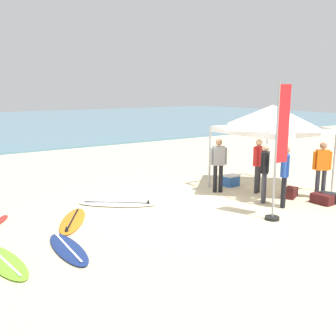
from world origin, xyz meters
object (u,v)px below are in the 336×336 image
surfboard_orange (73,221)px  surfboard_navy (68,248)px  person_red (258,162)px  banner_flag (279,158)px  cooler_box (231,180)px  person_grey (218,162)px  gear_bag_on_sand (322,199)px  canopy_tent (272,116)px  person_orange (322,166)px  gear_bag_by_pole (290,193)px  surfboard_white (117,204)px  person_black (265,169)px  gear_bag_near_tent (330,198)px  person_blue (285,172)px  surfboard_lime (4,261)px

surfboard_orange → surfboard_navy: bearing=-113.7°
person_red → banner_flag: 2.61m
person_red → cooler_box: 1.34m
person_grey → gear_bag_on_sand: size_ratio=2.85×
canopy_tent → person_red: 1.51m
surfboard_navy → person_orange: person_orange is taller
person_red → gear_bag_by_pole: (0.43, -0.96, -0.85)m
surfboard_white → person_orange: bearing=-28.0°
person_orange → canopy_tent: bearing=107.2°
surfboard_navy → gear_bag_on_sand: size_ratio=3.25×
banner_flag → person_black: bearing=54.0°
canopy_tent → surfboard_navy: bearing=-172.0°
gear_bag_near_tent → surfboard_orange: bearing=159.4°
person_black → gear_bag_near_tent: size_ratio=2.85×
person_grey → gear_bag_by_pole: 2.37m
gear_bag_by_pole → person_red: bearing=114.2°
surfboard_white → gear_bag_by_pole: bearing=-25.6°
surfboard_orange → gear_bag_on_sand: bearing=-21.3°
surfboard_white → gear_bag_on_sand: size_ratio=3.49×
canopy_tent → person_black: 2.05m
surfboard_orange → gear_bag_on_sand: gear_bag_on_sand is taller
person_black → gear_bag_by_pole: 1.37m
person_blue → canopy_tent: bearing=53.4°
gear_bag_on_sand → banner_flag: bearing=-176.4°
surfboard_white → person_blue: 4.76m
surfboard_white → person_orange: (5.34, -2.84, 0.95)m
surfboard_orange → person_grey: bearing=1.5°
gear_bag_near_tent → person_grey: bearing=125.8°
person_red → gear_bag_by_pole: size_ratio=2.85×
surfboard_navy → gear_bag_by_pole: gear_bag_by_pole is taller
gear_bag_on_sand → person_red: bearing=108.2°
surfboard_navy → person_blue: size_ratio=1.14×
person_grey → banner_flag: 2.89m
banner_flag → gear_bag_near_tent: size_ratio=5.67×
person_black → banner_flag: banner_flag is taller
surfboard_orange → surfboard_white: bearing=23.7°
surfboard_white → surfboard_orange: bearing=-156.3°
surfboard_lime → person_grey: 7.04m
gear_bag_near_tent → person_black: bearing=145.5°
canopy_tent → person_orange: canopy_tent is taller
canopy_tent → person_black: size_ratio=1.68×
surfboard_lime → person_red: person_red is taller
surfboard_lime → gear_bag_on_sand: (8.40, -1.02, 0.10)m
canopy_tent → surfboard_navy: 7.58m
person_black → gear_bag_by_pole: person_black is taller
surfboard_orange → cooler_box: bearing=4.6°
gear_bag_by_pole → gear_bag_on_sand: (0.20, -0.95, 0.00)m
person_grey → person_black: bearing=-77.7°
person_black → person_red: 1.07m
cooler_box → canopy_tent: bearing=-57.9°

